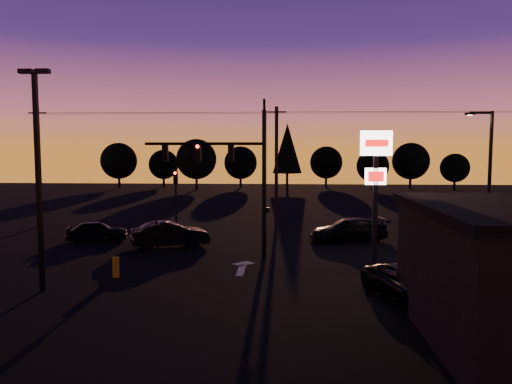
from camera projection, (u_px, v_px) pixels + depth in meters
The scene contains 24 objects.
ground at pixel (229, 275), 23.42m from camera, with size 120.00×120.00×0.00m, color black.
lane_arrow at pixel (242, 267), 25.05m from camera, with size 1.20×3.10×0.01m.
traffic_signal_mast at pixel (235, 167), 26.96m from camera, with size 6.79×0.52×8.58m.
secondary_signal at pixel (176, 193), 34.88m from camera, with size 0.30×0.31×4.35m.
parking_lot_light at pixel (38, 165), 20.40m from camera, with size 1.25×0.30×9.14m.
pylon_sign at pixel (376, 170), 24.08m from camera, with size 1.50×0.28×6.80m.
streetlight at pixel (488, 176), 27.72m from camera, with size 1.55×0.35×8.00m.
utility_pole_0 at pixel (39, 166), 37.85m from camera, with size 1.40×0.26×9.00m.
utility_pole_1 at pixel (276, 167), 36.83m from camera, with size 1.40×0.26×9.00m.
power_wires at pixel (277, 112), 36.48m from camera, with size 36.00×1.22×0.07m.
bollard at pixel (116, 267), 23.05m from camera, with size 0.31×0.31×0.94m, color #C3920F.
tree_0 at pixel (119, 161), 74.03m from camera, with size 5.36×5.36×6.74m.
tree_1 at pixel (164, 165), 76.73m from camera, with size 4.54×4.54×5.71m.
tree_2 at pixel (196, 159), 71.34m from camera, with size 5.77×5.78×7.26m.
tree_3 at pixel (241, 163), 75.03m from camera, with size 4.95×4.95×6.22m.
tree_4 at pixel (287, 148), 71.46m from camera, with size 4.18×4.18×9.50m.
tree_5 at pixel (326, 163), 76.29m from camera, with size 4.95×4.95×6.22m.
tree_6 at pixel (373, 166), 70.01m from camera, with size 4.54×4.54×5.71m.
tree_7 at pixel (411, 161), 72.60m from camera, with size 5.36×5.36×6.74m.
tree_8 at pixel (455, 168), 71.35m from camera, with size 4.12×4.12×5.19m.
car_left at pixel (97, 231), 32.03m from camera, with size 1.54×3.84×1.31m, color black.
car_mid at pixel (170, 234), 30.19m from camera, with size 1.62×4.66×1.53m, color black.
car_right at pixel (348, 230), 31.87m from camera, with size 2.05×5.04×1.46m, color black.
suv_parked at pixel (410, 284), 19.53m from camera, with size 2.21×4.80×1.33m, color black.
Camera 1 is at (2.58, -22.88, 5.97)m, focal length 35.00 mm.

